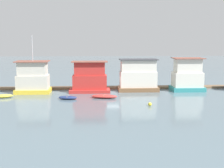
% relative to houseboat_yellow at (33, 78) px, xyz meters
% --- Properties ---
extents(ground_plane, '(200.00, 200.00, 0.00)m').
position_rel_houseboat_yellow_xyz_m(ground_plane, '(12.68, 0.45, -2.35)').
color(ground_plane, slate).
extents(dock_walkway, '(59.60, 2.07, 0.30)m').
position_rel_houseboat_yellow_xyz_m(dock_walkway, '(12.68, 3.76, -2.20)').
color(dock_walkway, brown).
rests_on(dock_walkway, ground_plane).
extents(houseboat_yellow, '(5.51, 3.79, 9.23)m').
position_rel_houseboat_yellow_xyz_m(houseboat_yellow, '(0.00, 0.00, 0.00)').
color(houseboat_yellow, gold).
rests_on(houseboat_yellow, ground_plane).
extents(houseboat_red, '(6.57, 3.64, 5.03)m').
position_rel_houseboat_yellow_xyz_m(houseboat_red, '(9.08, 0.33, -0.17)').
color(houseboat_red, red).
rests_on(houseboat_red, ground_plane).
extents(houseboat_brown, '(6.66, 3.50, 5.30)m').
position_rel_houseboat_yellow_xyz_m(houseboat_brown, '(17.12, 1.00, 0.11)').
color(houseboat_brown, brown).
rests_on(houseboat_brown, ground_plane).
extents(houseboat_teal, '(5.35, 3.84, 5.49)m').
position_rel_houseboat_yellow_xyz_m(houseboat_teal, '(25.38, 0.77, 0.12)').
color(houseboat_teal, teal).
rests_on(houseboat_teal, ground_plane).
extents(dinghy_yellow, '(2.86, 1.75, 0.50)m').
position_rel_houseboat_yellow_xyz_m(dinghy_yellow, '(-3.53, -4.08, -2.09)').
color(dinghy_yellow, yellow).
rests_on(dinghy_yellow, ground_plane).
extents(dinghy_navy, '(2.94, 1.95, 0.47)m').
position_rel_houseboat_yellow_xyz_m(dinghy_navy, '(6.01, -5.66, -2.11)').
color(dinghy_navy, navy).
rests_on(dinghy_navy, ground_plane).
extents(dinghy_red, '(4.01, 2.13, 0.54)m').
position_rel_houseboat_yellow_xyz_m(dinghy_red, '(11.28, -5.21, -2.08)').
color(dinghy_red, red).
rests_on(dinghy_red, ground_plane).
extents(buoy_yellow, '(0.47, 0.47, 0.47)m').
position_rel_houseboat_yellow_xyz_m(buoy_yellow, '(17.06, -10.83, -2.11)').
color(buoy_yellow, yellow).
rests_on(buoy_yellow, ground_plane).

